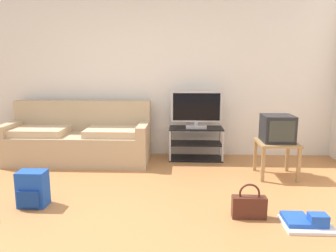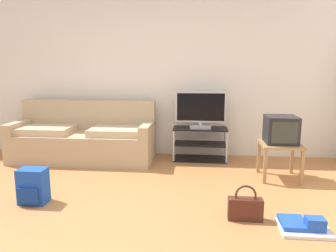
{
  "view_description": "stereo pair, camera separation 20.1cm",
  "coord_description": "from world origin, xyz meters",
  "px_view_note": "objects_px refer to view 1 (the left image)",
  "views": [
    {
      "loc": [
        0.61,
        -2.8,
        1.43
      ],
      "look_at": [
        0.45,
        0.92,
        0.74
      ],
      "focal_mm": 34.6,
      "sensor_mm": 36.0,
      "label": 1
    },
    {
      "loc": [
        0.81,
        -2.79,
        1.43
      ],
      "look_at": [
        0.45,
        0.92,
        0.74
      ],
      "focal_mm": 34.6,
      "sensor_mm": 36.0,
      "label": 2
    }
  ],
  "objects_px": {
    "crt_tv": "(277,128)",
    "backpack": "(33,189)",
    "side_table": "(277,148)",
    "handbag": "(249,206)",
    "floor_tray": "(306,222)",
    "flat_tv": "(196,110)",
    "couch": "(79,139)",
    "tv_stand": "(196,143)"
  },
  "relations": [
    {
      "from": "flat_tv",
      "to": "side_table",
      "type": "height_order",
      "value": "flat_tv"
    },
    {
      "from": "side_table",
      "to": "backpack",
      "type": "distance_m",
      "value": 2.97
    },
    {
      "from": "couch",
      "to": "tv_stand",
      "type": "relative_size",
      "value": 2.6
    },
    {
      "from": "couch",
      "to": "side_table",
      "type": "distance_m",
      "value": 2.87
    },
    {
      "from": "couch",
      "to": "flat_tv",
      "type": "relative_size",
      "value": 2.77
    },
    {
      "from": "backpack",
      "to": "floor_tray",
      "type": "height_order",
      "value": "backpack"
    },
    {
      "from": "backpack",
      "to": "floor_tray",
      "type": "distance_m",
      "value": 2.69
    },
    {
      "from": "tv_stand",
      "to": "flat_tv",
      "type": "height_order",
      "value": "flat_tv"
    },
    {
      "from": "side_table",
      "to": "floor_tray",
      "type": "distance_m",
      "value": 1.43
    },
    {
      "from": "crt_tv",
      "to": "handbag",
      "type": "height_order",
      "value": "crt_tv"
    },
    {
      "from": "couch",
      "to": "crt_tv",
      "type": "distance_m",
      "value": 2.88
    },
    {
      "from": "crt_tv",
      "to": "floor_tray",
      "type": "relative_size",
      "value": 0.92
    },
    {
      "from": "tv_stand",
      "to": "side_table",
      "type": "height_order",
      "value": "tv_stand"
    },
    {
      "from": "side_table",
      "to": "floor_tray",
      "type": "xyz_separation_m",
      "value": [
        -0.1,
        -1.38,
        -0.35
      ]
    },
    {
      "from": "backpack",
      "to": "handbag",
      "type": "relative_size",
      "value": 1.09
    },
    {
      "from": "handbag",
      "to": "backpack",
      "type": "bearing_deg",
      "value": 175.42
    },
    {
      "from": "crt_tv",
      "to": "floor_tray",
      "type": "bearing_deg",
      "value": -94.19
    },
    {
      "from": "tv_stand",
      "to": "couch",
      "type": "bearing_deg",
      "value": -174.8
    },
    {
      "from": "tv_stand",
      "to": "flat_tv",
      "type": "bearing_deg",
      "value": -90.0
    },
    {
      "from": "backpack",
      "to": "couch",
      "type": "bearing_deg",
      "value": 81.14
    },
    {
      "from": "floor_tray",
      "to": "handbag",
      "type": "bearing_deg",
      "value": 162.37
    },
    {
      "from": "side_table",
      "to": "handbag",
      "type": "relative_size",
      "value": 1.46
    },
    {
      "from": "crt_tv",
      "to": "backpack",
      "type": "xyz_separation_m",
      "value": [
        -2.77,
        -1.07,
        -0.46
      ]
    },
    {
      "from": "flat_tv",
      "to": "couch",
      "type": "bearing_deg",
      "value": -175.52
    },
    {
      "from": "backpack",
      "to": "crt_tv",
      "type": "bearing_deg",
      "value": 11.08
    },
    {
      "from": "couch",
      "to": "floor_tray",
      "type": "distance_m",
      "value": 3.36
    },
    {
      "from": "backpack",
      "to": "handbag",
      "type": "height_order",
      "value": "backpack"
    },
    {
      "from": "flat_tv",
      "to": "crt_tv",
      "type": "xyz_separation_m",
      "value": [
        1.02,
        -0.72,
        -0.14
      ]
    },
    {
      "from": "tv_stand",
      "to": "side_table",
      "type": "distance_m",
      "value": 1.28
    },
    {
      "from": "tv_stand",
      "to": "handbag",
      "type": "bearing_deg",
      "value": -77.84
    },
    {
      "from": "floor_tray",
      "to": "crt_tv",
      "type": "bearing_deg",
      "value": 85.81
    },
    {
      "from": "side_table",
      "to": "crt_tv",
      "type": "relative_size",
      "value": 1.27
    },
    {
      "from": "couch",
      "to": "handbag",
      "type": "height_order",
      "value": "couch"
    },
    {
      "from": "side_table",
      "to": "backpack",
      "type": "relative_size",
      "value": 1.34
    },
    {
      "from": "backpack",
      "to": "floor_tray",
      "type": "relative_size",
      "value": 0.87
    },
    {
      "from": "floor_tray",
      "to": "flat_tv",
      "type": "bearing_deg",
      "value": 113.37
    },
    {
      "from": "couch",
      "to": "crt_tv",
      "type": "xyz_separation_m",
      "value": [
        2.8,
        -0.58,
        0.31
      ]
    },
    {
      "from": "crt_tv",
      "to": "backpack",
      "type": "bearing_deg",
      "value": -158.95
    },
    {
      "from": "flat_tv",
      "to": "side_table",
      "type": "relative_size",
      "value": 1.54
    },
    {
      "from": "backpack",
      "to": "handbag",
      "type": "xyz_separation_m",
      "value": [
        2.18,
        -0.17,
        -0.06
      ]
    },
    {
      "from": "couch",
      "to": "handbag",
      "type": "xyz_separation_m",
      "value": [
        2.21,
        -1.83,
        -0.21
      ]
    },
    {
      "from": "couch",
      "to": "crt_tv",
      "type": "height_order",
      "value": "couch"
    }
  ]
}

